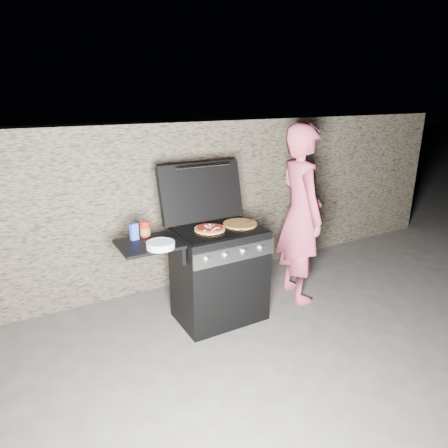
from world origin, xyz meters
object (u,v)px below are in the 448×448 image
gas_grill (196,280)px  person (300,215)px  pizza_topped (210,228)px  sauce_jar (145,229)px

gas_grill → person: 1.27m
gas_grill → pizza_topped: bearing=4.5°
gas_grill → sauce_jar: size_ratio=9.86×
sauce_jar → person: bearing=-6.6°
pizza_topped → sauce_jar: (-0.55, 0.15, 0.04)m
sauce_jar → pizza_topped: bearing=-15.7°
gas_grill → sauce_jar: (-0.39, 0.17, 0.51)m
sauce_jar → person: (1.58, -0.18, -0.06)m
pizza_topped → sauce_jar: sauce_jar is taller
person → sauce_jar: bearing=95.9°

